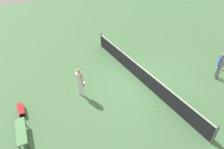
{
  "coord_description": "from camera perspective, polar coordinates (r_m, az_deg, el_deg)",
  "views": [
    {
      "loc": [
        7.29,
        -6.15,
        7.29
      ],
      "look_at": [
        -0.3,
        -1.77,
        0.9
      ],
      "focal_mm": 31.85,
      "sensor_mm": 36.0,
      "label": 1
    }
  ],
  "objects": [
    {
      "name": "court_net",
      "position": [
        11.7,
        8.26,
        0.23
      ],
      "size": [
        10.09,
        0.09,
        1.07
      ],
      "color": "#4C4C51",
      "rests_on": "ground_plane"
    },
    {
      "name": "tennis_ball_near_player",
      "position": [
        12.94,
        -11.73,
        1.14
      ],
      "size": [
        0.07,
        0.07,
        0.07
      ],
      "primitive_type": "sphere",
      "color": "#C6E033",
      "rests_on": "ground_plane"
    },
    {
      "name": "tennis_ball_by_net",
      "position": [
        11.25,
        -12.5,
        -5.11
      ],
      "size": [
        0.07,
        0.07,
        0.07
      ],
      "primitive_type": "sphere",
      "color": "#C6E033",
      "rests_on": "ground_plane"
    },
    {
      "name": "player_near_side",
      "position": [
        10.41,
        -9.3,
        -1.55
      ],
      "size": [
        0.52,
        0.43,
        1.7
      ],
      "color": "white",
      "rests_on": "ground_plane"
    },
    {
      "name": "ground_plane",
      "position": [
        12.0,
        8.06,
        -1.71
      ],
      "size": [
        40.0,
        40.0,
        0.0
      ],
      "primitive_type": "plane",
      "color": "#4C7A4C"
    },
    {
      "name": "tennis_racket_far_player",
      "position": [
        14.43,
        28.48,
        0.98
      ],
      "size": [
        0.42,
        0.6,
        0.03
      ],
      "color": "black",
      "rests_on": "ground_plane"
    },
    {
      "name": "player_far_side",
      "position": [
        13.13,
        28.76,
        2.69
      ],
      "size": [
        0.48,
        0.48,
        1.7
      ],
      "color": "#595960",
      "rests_on": "ground_plane"
    },
    {
      "name": "courtside_bench",
      "position": [
        9.51,
        -24.63,
        -14.64
      ],
      "size": [
        1.53,
        0.53,
        0.48
      ],
      "color": "#4C8C4C",
      "rests_on": "ground_plane"
    },
    {
      "name": "equipment_bag",
      "position": [
        10.81,
        -24.56,
        -9.44
      ],
      "size": [
        0.81,
        0.3,
        0.28
      ],
      "color": "#B21E1E",
      "rests_on": "ground_plane"
    },
    {
      "name": "tennis_ball_midcourt",
      "position": [
        10.5,
        12.51,
        -8.71
      ],
      "size": [
        0.07,
        0.07,
        0.07
      ],
      "primitive_type": "sphere",
      "color": "#C6E033",
      "rests_on": "ground_plane"
    },
    {
      "name": "tennis_racket_near_player",
      "position": [
        11.79,
        -8.22,
        -2.44
      ],
      "size": [
        0.6,
        0.42,
        0.03
      ],
      "color": "red",
      "rests_on": "ground_plane"
    }
  ]
}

